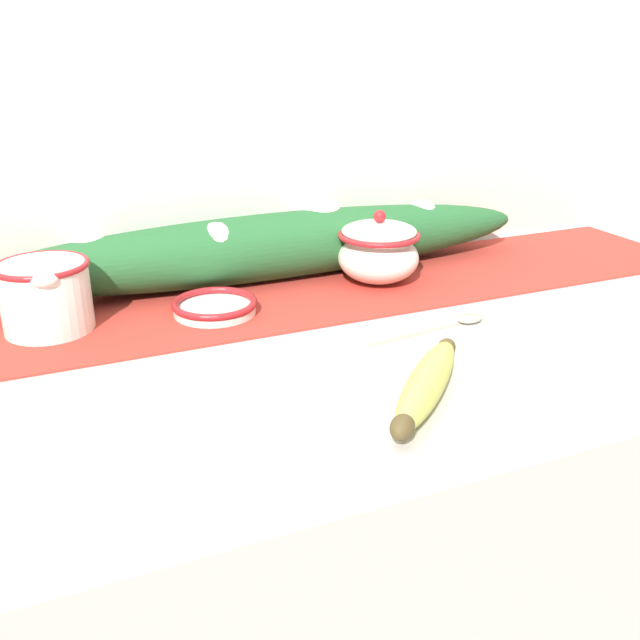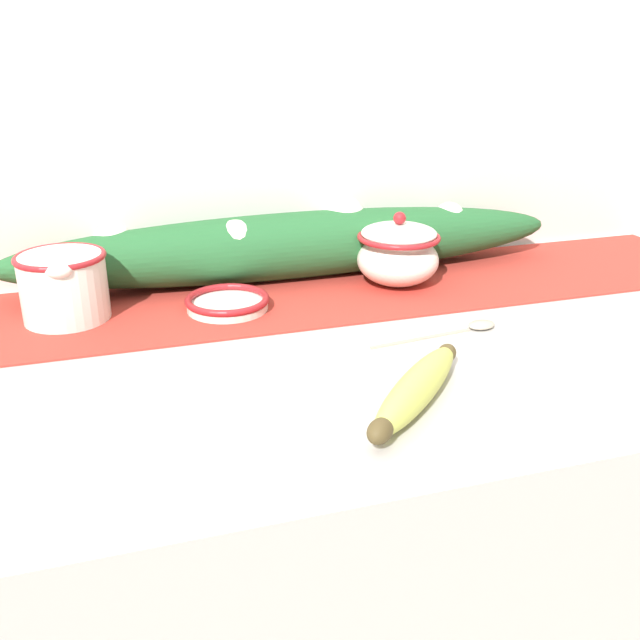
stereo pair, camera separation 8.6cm
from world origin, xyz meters
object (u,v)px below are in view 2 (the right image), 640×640
at_px(cream_pitcher, 64,284).
at_px(spoon, 473,327).
at_px(sugar_bowl, 398,253).
at_px(banana, 416,389).
at_px(small_dish, 227,302).

xyz_separation_m(cream_pitcher, spoon, (0.52, -0.20, -0.05)).
relative_size(sugar_bowl, banana, 0.71).
xyz_separation_m(sugar_bowl, banana, (-0.13, -0.37, -0.03)).
xyz_separation_m(small_dish, banana, (0.14, -0.34, 0.01)).
bearing_deg(banana, cream_pitcher, 134.53).
relative_size(banana, spoon, 0.97).
height_order(banana, spoon, banana).
height_order(sugar_bowl, spoon, sugar_bowl).
bearing_deg(cream_pitcher, sugar_bowl, -0.08).
height_order(cream_pitcher, spoon, cream_pitcher).
height_order(cream_pitcher, small_dish, cream_pitcher).
bearing_deg(cream_pitcher, small_dish, -8.18).
bearing_deg(spoon, cream_pitcher, 152.59).
distance_m(sugar_bowl, small_dish, 0.28).
bearing_deg(banana, spoon, 46.44).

